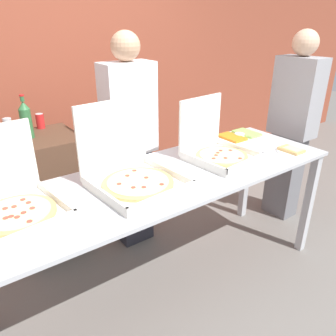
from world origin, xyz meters
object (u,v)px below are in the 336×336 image
(soda_bottle, at_px, (26,119))
(pizza_box_near_right, at_px, (132,171))
(pizza_box_near_left, at_px, (11,202))
(soda_can_silver, at_px, (8,126))
(veggie_tray, at_px, (239,137))
(paper_plate_front_left, at_px, (291,150))
(person_guest_cap, at_px, (292,126))
(person_guest_plaid, at_px, (130,142))
(soda_can_colored, at_px, (40,121))
(pizza_box_far_right, at_px, (216,148))

(soda_bottle, bearing_deg, pizza_box_near_right, -72.28)
(pizza_box_near_left, distance_m, soda_can_silver, 1.19)
(pizza_box_near_right, xyz_separation_m, veggie_tray, (1.12, 0.18, -0.06))
(pizza_box_near_right, relative_size, soda_can_silver, 4.31)
(paper_plate_front_left, bearing_deg, soda_bottle, 141.21)
(soda_bottle, bearing_deg, paper_plate_front_left, -38.79)
(pizza_box_near_left, relative_size, person_guest_cap, 0.29)
(veggie_tray, relative_size, soda_bottle, 1.20)
(person_guest_plaid, bearing_deg, pizza_box_near_left, 29.19)
(soda_bottle, bearing_deg, pizza_box_near_left, -109.68)
(person_guest_cap, bearing_deg, veggie_tray, 85.07)
(veggie_tray, distance_m, soda_bottle, 1.68)
(soda_can_silver, xyz_separation_m, person_guest_cap, (2.19, -1.09, -0.12))
(veggie_tray, height_order, soda_bottle, soda_bottle)
(soda_can_colored, bearing_deg, pizza_box_near_right, -81.74)
(pizza_box_near_right, relative_size, veggie_tray, 1.34)
(pizza_box_near_left, relative_size, paper_plate_front_left, 2.34)
(veggie_tray, distance_m, person_guest_cap, 0.64)
(pizza_box_near_right, height_order, person_guest_plaid, person_guest_plaid)
(pizza_box_near_left, xyz_separation_m, veggie_tray, (1.79, 0.12, -0.05))
(soda_can_colored, distance_m, person_guest_plaid, 0.79)
(veggie_tray, bearing_deg, person_guest_cap, -4.93)
(paper_plate_front_left, bearing_deg, veggie_tray, 105.21)
(soda_can_colored, bearing_deg, paper_plate_front_left, -45.65)
(veggie_tray, bearing_deg, pizza_box_near_left, -176.17)
(paper_plate_front_left, xyz_separation_m, soda_can_colored, (-1.41, 1.45, 0.13))
(pizza_box_near_left, bearing_deg, soda_can_silver, 70.76)
(person_guest_cap, bearing_deg, soda_can_colored, 60.89)
(pizza_box_far_right, xyz_separation_m, person_guest_plaid, (-0.35, 0.62, -0.06))
(soda_can_silver, bearing_deg, soda_bottle, -64.34)
(pizza_box_far_right, height_order, veggie_tray, pizza_box_far_right)
(pizza_box_far_right, height_order, soda_bottle, pizza_box_far_right)
(veggie_tray, relative_size, person_guest_cap, 0.23)
(veggie_tray, relative_size, soda_can_colored, 3.21)
(pizza_box_near_right, bearing_deg, pizza_box_near_left, 170.56)
(pizza_box_near_left, bearing_deg, pizza_box_near_right, -12.23)
(veggie_tray, distance_m, person_guest_plaid, 0.90)
(pizza_box_near_right, xyz_separation_m, person_guest_plaid, (0.34, 0.62, -0.07))
(pizza_box_near_left, relative_size, pizza_box_far_right, 1.05)
(pizza_box_near_left, distance_m, person_guest_cap, 2.43)
(soda_can_colored, bearing_deg, veggie_tray, -38.28)
(paper_plate_front_left, xyz_separation_m, soda_bottle, (-1.56, 1.26, 0.21))
(pizza_box_far_right, relative_size, veggie_tray, 1.19)
(pizza_box_near_right, height_order, veggie_tray, pizza_box_near_right)
(pizza_box_far_right, relative_size, pizza_box_near_right, 0.89)
(pizza_box_near_right, relative_size, soda_can_colored, 4.31)
(person_guest_cap, bearing_deg, paper_plate_front_left, 124.71)
(pizza_box_near_right, bearing_deg, soda_can_silver, 104.51)
(soda_bottle, distance_m, soda_can_silver, 0.24)
(paper_plate_front_left, distance_m, person_guest_cap, 0.64)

